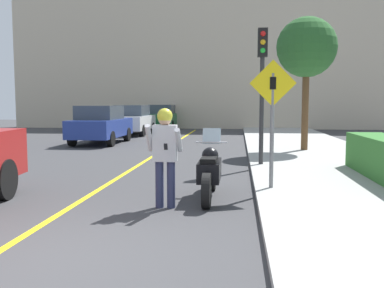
% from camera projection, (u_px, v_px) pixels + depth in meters
% --- Properties ---
extents(ground_plane, '(80.00, 80.00, 0.00)m').
position_uv_depth(ground_plane, '(36.00, 262.00, 4.82)').
color(ground_plane, '#38383A').
extents(sidewalk_curb, '(4.40, 44.00, 0.12)m').
position_uv_depth(sidewalk_curb, '(370.00, 193.00, 8.26)').
color(sidewalk_curb, '#9E9E99').
rests_on(sidewalk_curb, ground).
extents(road_center_line, '(0.12, 36.00, 0.01)m').
position_uv_depth(road_center_line, '(124.00, 174.00, 10.82)').
color(road_center_line, yellow).
rests_on(road_center_line, ground).
extents(building_backdrop, '(28.00, 1.20, 9.43)m').
position_uv_depth(building_backdrop, '(207.00, 62.00, 30.10)').
color(building_backdrop, beige).
rests_on(building_backdrop, ground).
extents(motorcycle, '(0.62, 2.14, 1.29)m').
position_uv_depth(motorcycle, '(210.00, 172.00, 7.99)').
color(motorcycle, black).
rests_on(motorcycle, ground).
extents(person_biker, '(0.59, 0.47, 1.70)m').
position_uv_depth(person_biker, '(165.00, 147.00, 7.22)').
color(person_biker, '#282D4C').
rests_on(person_biker, ground).
extents(crossing_sign, '(0.91, 0.08, 2.51)m').
position_uv_depth(crossing_sign, '(272.00, 111.00, 8.33)').
color(crossing_sign, slate).
rests_on(crossing_sign, sidewalk_curb).
extents(traffic_light, '(0.26, 0.30, 3.67)m').
position_uv_depth(traffic_light, '(262.00, 70.00, 11.52)').
color(traffic_light, '#2D2D30').
rests_on(traffic_light, sidewalk_curb).
extents(street_tree, '(2.11, 2.11, 4.69)m').
position_uv_depth(street_tree, '(307.00, 48.00, 15.04)').
color(street_tree, brown).
rests_on(street_tree, sidewalk_curb).
extents(parked_car_blue, '(1.88, 4.20, 1.68)m').
position_uv_depth(parked_car_blue, '(101.00, 124.00, 18.91)').
color(parked_car_blue, black).
rests_on(parked_car_blue, ground).
extents(parked_car_white, '(1.88, 4.20, 1.68)m').
position_uv_depth(parked_car_white, '(133.00, 120.00, 24.20)').
color(parked_car_white, black).
rests_on(parked_car_white, ground).
extents(parked_car_green, '(1.88, 4.20, 1.68)m').
position_uv_depth(parked_car_green, '(163.00, 117.00, 29.57)').
color(parked_car_green, black).
rests_on(parked_car_green, ground).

